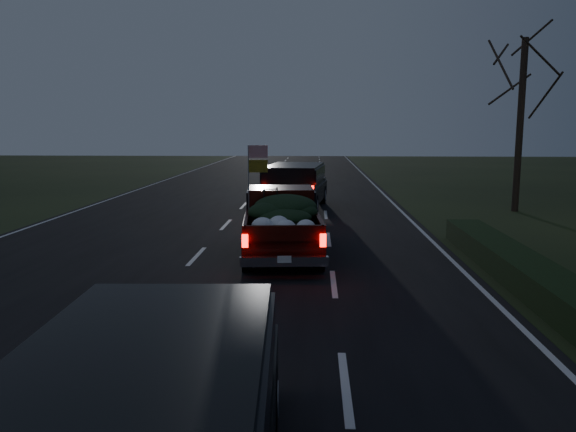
# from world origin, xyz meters

# --- Properties ---
(ground) EXTENTS (120.00, 120.00, 0.00)m
(ground) POSITION_xyz_m (0.00, 0.00, 0.00)
(ground) COLOR black
(ground) RESTS_ON ground
(road_asphalt) EXTENTS (14.00, 120.00, 0.02)m
(road_asphalt) POSITION_xyz_m (0.00, 0.00, 0.01)
(road_asphalt) COLOR black
(road_asphalt) RESTS_ON ground
(hedge_row) EXTENTS (1.00, 10.00, 0.60)m
(hedge_row) POSITION_xyz_m (7.80, 3.00, 0.30)
(hedge_row) COLOR black
(hedge_row) RESTS_ON ground
(bare_tree_far) EXTENTS (3.60, 3.60, 7.00)m
(bare_tree_far) POSITION_xyz_m (11.50, 14.00, 5.23)
(bare_tree_far) COLOR black
(bare_tree_far) RESTS_ON ground
(pickup_truck) EXTENTS (2.35, 5.21, 2.66)m
(pickup_truck) POSITION_xyz_m (2.27, 5.40, 1.00)
(pickup_truck) COLOR black
(pickup_truck) RESTS_ON ground
(lead_suv) EXTENTS (2.79, 5.58, 1.54)m
(lead_suv) POSITION_xyz_m (2.32, 14.13, 1.17)
(lead_suv) COLOR black
(lead_suv) RESTS_ON ground
(rear_suv) EXTENTS (2.44, 5.00, 1.41)m
(rear_suv) POSITION_xyz_m (1.82, -5.37, 1.07)
(rear_suv) COLOR black
(rear_suv) RESTS_ON ground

